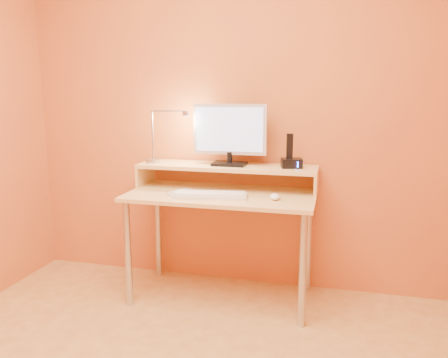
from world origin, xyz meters
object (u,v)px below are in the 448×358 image
(lamp_base, at_px, (153,161))
(remote_control, at_px, (180,192))
(monitor_panel, at_px, (230,129))
(keyboard, at_px, (210,196))
(mouse, at_px, (275,197))
(phone_dock, at_px, (291,163))

(lamp_base, distance_m, remote_control, 0.37)
(monitor_panel, relative_size, lamp_base, 4.88)
(keyboard, height_order, mouse, mouse)
(mouse, bearing_deg, lamp_base, 157.29)
(keyboard, bearing_deg, monitor_panel, 69.75)
(monitor_panel, relative_size, mouse, 4.50)
(phone_dock, height_order, remote_control, phone_dock)
(lamp_base, xyz_separation_m, keyboard, (0.48, -0.25, -0.16))
(keyboard, bearing_deg, mouse, -2.67)
(monitor_panel, height_order, keyboard, monitor_panel)
(phone_dock, xyz_separation_m, keyboard, (-0.47, -0.28, -0.18))
(phone_dock, bearing_deg, remote_control, -175.50)
(monitor_panel, bearing_deg, remote_control, -140.90)
(remote_control, bearing_deg, monitor_panel, 65.22)
(monitor_panel, xyz_separation_m, phone_dock, (0.41, -0.01, -0.21))
(monitor_panel, xyz_separation_m, mouse, (0.34, -0.24, -0.38))
(lamp_base, height_order, remote_control, lamp_base)
(monitor_panel, distance_m, keyboard, 0.49)
(monitor_panel, height_order, phone_dock, monitor_panel)
(monitor_panel, bearing_deg, mouse, -38.06)
(lamp_base, relative_size, remote_control, 0.55)
(remote_control, bearing_deg, phone_dock, 42.44)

